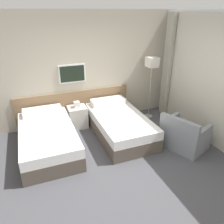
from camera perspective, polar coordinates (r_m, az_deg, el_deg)
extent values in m
plane|color=#47474C|center=(4.19, 3.02, -14.60)|extent=(16.00, 16.00, 0.00)
cube|color=#B7AD99|center=(5.49, -6.44, 10.97)|extent=(10.00, 0.06, 2.70)
cube|color=#846647|center=(5.66, -9.67, 1.27)|extent=(2.86, 0.04, 0.85)
cube|color=white|center=(5.37, -10.35, 9.83)|extent=(0.64, 0.03, 0.44)
cube|color=black|center=(5.36, -10.31, 9.79)|extent=(0.58, 0.01, 0.38)
cube|color=#A8A393|center=(6.04, 14.28, 11.36)|extent=(0.10, 0.24, 2.64)
cube|color=brown|center=(4.80, -16.23, -7.79)|extent=(1.08, 1.98, 0.30)
cube|color=white|center=(4.67, -16.60, -5.22)|extent=(1.07, 1.96, 0.20)
cube|color=white|center=(5.28, -17.73, 0.24)|extent=(0.87, 0.34, 0.13)
cube|color=brown|center=(5.12, 1.99, -4.46)|extent=(1.08, 1.98, 0.30)
cube|color=white|center=(5.01, 2.03, -1.98)|extent=(1.07, 1.96, 0.20)
cube|color=white|center=(5.58, -1.04, 2.82)|extent=(0.87, 0.34, 0.13)
cube|color=beige|center=(5.49, -8.95, -1.26)|extent=(0.44, 0.41, 0.53)
cube|color=silver|center=(5.35, -9.19, 1.97)|extent=(0.14, 0.14, 0.14)
cylinder|color=#9E9993|center=(6.13, 9.39, -1.04)|extent=(0.24, 0.24, 0.02)
cylinder|color=#9E9993|center=(5.87, 9.86, 5.04)|extent=(0.02, 0.02, 1.37)
cube|color=silver|center=(5.65, 10.47, 12.73)|extent=(0.27, 0.27, 0.24)
cube|color=gray|center=(4.94, 18.38, -6.44)|extent=(0.97, 1.05, 0.40)
cube|color=gray|center=(4.52, 17.11, -3.80)|extent=(0.41, 0.83, 0.36)
cube|color=gray|center=(4.67, 22.88, -5.02)|extent=(0.59, 0.30, 0.18)
cube|color=gray|center=(4.96, 15.06, -2.00)|extent=(0.59, 0.30, 0.18)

